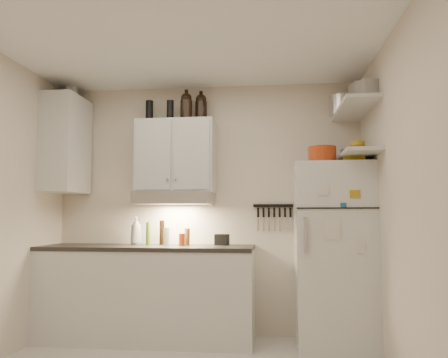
# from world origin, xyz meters

# --- Properties ---
(ceiling) EXTENTS (3.20, 3.00, 0.02)m
(ceiling) POSITION_xyz_m (0.00, 0.00, 2.61)
(ceiling) COLOR white
(ceiling) RESTS_ON ground
(back_wall) EXTENTS (3.20, 0.02, 2.60)m
(back_wall) POSITION_xyz_m (0.00, 1.51, 1.30)
(back_wall) COLOR beige
(back_wall) RESTS_ON ground
(right_wall) EXTENTS (0.02, 3.00, 2.60)m
(right_wall) POSITION_xyz_m (1.61, 0.00, 1.30)
(right_wall) COLOR beige
(right_wall) RESTS_ON ground
(base_cabinet) EXTENTS (2.10, 0.60, 0.88)m
(base_cabinet) POSITION_xyz_m (-0.55, 1.20, 0.44)
(base_cabinet) COLOR silver
(base_cabinet) RESTS_ON floor
(countertop) EXTENTS (2.10, 0.62, 0.04)m
(countertop) POSITION_xyz_m (-0.55, 1.20, 0.90)
(countertop) COLOR #292623
(countertop) RESTS_ON base_cabinet
(upper_cabinet) EXTENTS (0.80, 0.33, 0.75)m
(upper_cabinet) POSITION_xyz_m (-0.30, 1.33, 1.83)
(upper_cabinet) COLOR silver
(upper_cabinet) RESTS_ON back_wall
(side_cabinet) EXTENTS (0.33, 0.55, 1.00)m
(side_cabinet) POSITION_xyz_m (-1.44, 1.20, 1.95)
(side_cabinet) COLOR silver
(side_cabinet) RESTS_ON left_wall
(range_hood) EXTENTS (0.76, 0.46, 0.12)m
(range_hood) POSITION_xyz_m (-0.30, 1.27, 1.39)
(range_hood) COLOR silver
(range_hood) RESTS_ON back_wall
(fridge) EXTENTS (0.70, 0.68, 1.70)m
(fridge) POSITION_xyz_m (1.25, 1.16, 0.85)
(fridge) COLOR white
(fridge) RESTS_ON floor
(shelf_hi) EXTENTS (0.30, 0.95, 0.03)m
(shelf_hi) POSITION_xyz_m (1.45, 1.02, 2.20)
(shelf_hi) COLOR silver
(shelf_hi) RESTS_ON right_wall
(shelf_lo) EXTENTS (0.30, 0.95, 0.03)m
(shelf_lo) POSITION_xyz_m (1.45, 1.02, 1.76)
(shelf_lo) COLOR silver
(shelf_lo) RESTS_ON right_wall
(knife_strip) EXTENTS (0.42, 0.02, 0.03)m
(knife_strip) POSITION_xyz_m (0.70, 1.49, 1.32)
(knife_strip) COLOR black
(knife_strip) RESTS_ON back_wall
(dutch_oven) EXTENTS (0.26, 0.26, 0.15)m
(dutch_oven) POSITION_xyz_m (1.15, 1.02, 1.77)
(dutch_oven) COLOR #AF3814
(dutch_oven) RESTS_ON fridge
(book_stack) EXTENTS (0.23, 0.27, 0.08)m
(book_stack) POSITION_xyz_m (1.43, 1.03, 1.74)
(book_stack) COLOR #BB9017
(book_stack) RESTS_ON fridge
(spice_jar) EXTENTS (0.06, 0.06, 0.09)m
(spice_jar) POSITION_xyz_m (1.38, 1.12, 1.75)
(spice_jar) COLOR silver
(spice_jar) RESTS_ON fridge
(stock_pot) EXTENTS (0.29, 0.29, 0.19)m
(stock_pot) POSITION_xyz_m (1.40, 1.33, 2.31)
(stock_pot) COLOR silver
(stock_pot) RESTS_ON shelf_hi
(tin_a) EXTENTS (0.25, 0.23, 0.21)m
(tin_a) POSITION_xyz_m (1.53, 0.98, 2.32)
(tin_a) COLOR #AAAAAD
(tin_a) RESTS_ON shelf_hi
(tin_b) EXTENTS (0.21, 0.21, 0.16)m
(tin_b) POSITION_xyz_m (1.52, 0.76, 2.30)
(tin_b) COLOR #AAAAAD
(tin_b) RESTS_ON shelf_hi
(bowl_teal) EXTENTS (0.22, 0.22, 0.09)m
(bowl_teal) POSITION_xyz_m (1.50, 1.35, 1.82)
(bowl_teal) COLOR #195D8A
(bowl_teal) RESTS_ON shelf_lo
(bowl_orange) EXTENTS (0.17, 0.17, 0.05)m
(bowl_orange) POSITION_xyz_m (1.54, 1.39, 1.89)
(bowl_orange) COLOR orange
(bowl_orange) RESTS_ON bowl_teal
(bowl_yellow) EXTENTS (0.13, 0.13, 0.04)m
(bowl_yellow) POSITION_xyz_m (1.54, 1.39, 1.93)
(bowl_yellow) COLOR yellow
(bowl_yellow) RESTS_ON bowl_orange
(plates) EXTENTS (0.26, 0.26, 0.05)m
(plates) POSITION_xyz_m (1.43, 1.08, 1.80)
(plates) COLOR #195D8A
(plates) RESTS_ON shelf_lo
(growler_a) EXTENTS (0.14, 0.14, 0.29)m
(growler_a) POSITION_xyz_m (-0.19, 1.30, 2.35)
(growler_a) COLOR black
(growler_a) RESTS_ON upper_cabinet
(growler_b) EXTENTS (0.15, 0.15, 0.30)m
(growler_b) POSITION_xyz_m (-0.05, 1.38, 2.35)
(growler_b) COLOR black
(growler_b) RESTS_ON upper_cabinet
(thermos_a) EXTENTS (0.08, 0.08, 0.21)m
(thermos_a) POSITION_xyz_m (-0.36, 1.30, 2.31)
(thermos_a) COLOR black
(thermos_a) RESTS_ON upper_cabinet
(thermos_b) EXTENTS (0.10, 0.10, 0.23)m
(thermos_b) POSITION_xyz_m (-0.60, 1.36, 2.32)
(thermos_b) COLOR black
(thermos_b) RESTS_ON upper_cabinet
(side_jar) EXTENTS (0.14, 0.14, 0.17)m
(side_jar) POSITION_xyz_m (-1.44, 1.30, 2.54)
(side_jar) COLOR silver
(side_jar) RESTS_ON side_cabinet
(soap_bottle) EXTENTS (0.12, 0.13, 0.32)m
(soap_bottle) POSITION_xyz_m (-0.71, 1.31, 1.08)
(soap_bottle) COLOR silver
(soap_bottle) RESTS_ON countertop
(pepper_mill) EXTENTS (0.06, 0.06, 0.17)m
(pepper_mill) POSITION_xyz_m (-0.17, 1.29, 1.00)
(pepper_mill) COLOR brown
(pepper_mill) RESTS_ON countertop
(oil_bottle) EXTENTS (0.05, 0.05, 0.23)m
(oil_bottle) POSITION_xyz_m (-0.57, 1.28, 1.04)
(oil_bottle) COLOR #42691A
(oil_bottle) RESTS_ON countertop
(vinegar_bottle) EXTENTS (0.05, 0.05, 0.25)m
(vinegar_bottle) POSITION_xyz_m (-0.44, 1.35, 1.04)
(vinegar_bottle) COLOR black
(vinegar_bottle) RESTS_ON countertop
(clear_bottle) EXTENTS (0.06, 0.06, 0.18)m
(clear_bottle) POSITION_xyz_m (-0.36, 1.21, 1.01)
(clear_bottle) COLOR silver
(clear_bottle) RESTS_ON countertop
(red_jar) EXTENTS (0.08, 0.08, 0.12)m
(red_jar) POSITION_xyz_m (-0.21, 1.22, 0.98)
(red_jar) COLOR #AF3814
(red_jar) RESTS_ON countertop
(caddy) EXTENTS (0.15, 0.13, 0.11)m
(caddy) POSITION_xyz_m (0.18, 1.35, 0.98)
(caddy) COLOR black
(caddy) RESTS_ON countertop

